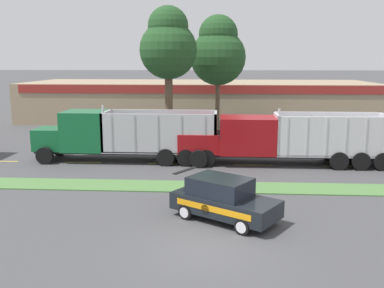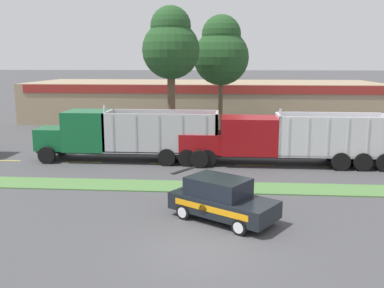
{
  "view_description": "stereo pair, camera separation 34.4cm",
  "coord_description": "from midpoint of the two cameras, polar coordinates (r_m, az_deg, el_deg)",
  "views": [
    {
      "loc": [
        0.47,
        -13.62,
        6.3
      ],
      "look_at": [
        -0.87,
        7.56,
        2.19
      ],
      "focal_mm": 40.0,
      "sensor_mm": 36.0,
      "label": 1
    },
    {
      "loc": [
        0.81,
        -13.6,
        6.3
      ],
      "look_at": [
        -0.87,
        7.56,
        2.19
      ],
      "focal_mm": 40.0,
      "sensor_mm": 36.0,
      "label": 2
    }
  ],
  "objects": [
    {
      "name": "centre_line_3",
      "position": [
        28.04,
        -13.84,
        -2.34
      ],
      "size": [
        2.4,
        0.14,
        0.01
      ],
      "primitive_type": "cube",
      "color": "yellow",
      "rests_on": "ground_plane"
    },
    {
      "name": "centre_line_6",
      "position": [
        27.64,
        20.01,
        -2.88
      ],
      "size": [
        2.4,
        0.14,
        0.01
      ],
      "primitive_type": "cube",
      "color": "yellow",
      "rests_on": "ground_plane"
    },
    {
      "name": "rally_car",
      "position": [
        17.35,
        4.53,
        -7.32
      ],
      "size": [
        4.6,
        3.91,
        1.76
      ],
      "color": "black",
      "rests_on": "ground_plane"
    },
    {
      "name": "dump_truck_lead",
      "position": [
        27.92,
        -10.62,
        1.09
      ],
      "size": [
        11.68,
        2.82,
        3.67
      ],
      "color": "black",
      "rests_on": "ground_plane"
    },
    {
      "name": "tree_behind_centre",
      "position": [
        33.39,
        -2.53,
        13.02
      ],
      "size": [
        4.4,
        4.4,
        10.44
      ],
      "color": "brown",
      "rests_on": "ground_plane"
    },
    {
      "name": "dump_truck_far_right",
      "position": [
        26.79,
        10.23,
        0.55
      ],
      "size": [
        12.75,
        2.84,
        3.56
      ],
      "color": "black",
      "rests_on": "ground_plane"
    },
    {
      "name": "store_building_backdrop",
      "position": [
        47.48,
        1.69,
        5.82
      ],
      "size": [
        37.04,
        12.1,
        4.1
      ],
      "color": "#9E896B",
      "rests_on": "ground_plane"
    },
    {
      "name": "tree_behind_left",
      "position": [
        37.32,
        4.17,
        12.16
      ],
      "size": [
        4.75,
        4.75,
        10.2
      ],
      "color": "brown",
      "rests_on": "ground_plane"
    },
    {
      "name": "centre_line_5",
      "position": [
        26.7,
        8.76,
        -2.81
      ],
      "size": [
        2.4,
        0.14,
        0.01
      ],
      "primitive_type": "cube",
      "color": "yellow",
      "rests_on": "ground_plane"
    },
    {
      "name": "centre_line_2",
      "position": [
        30.17,
        -23.63,
        -2.02
      ],
      "size": [
        2.4,
        0.14,
        0.01
      ],
      "primitive_type": "cube",
      "color": "yellow",
      "rests_on": "ground_plane"
    },
    {
      "name": "grass_verge",
      "position": [
        21.82,
        2.7,
        -5.75
      ],
      "size": [
        120.0,
        1.96,
        0.06
      ],
      "primitive_type": "cube",
      "color": "#517F42",
      "rests_on": "ground_plane"
    },
    {
      "name": "ground_plane",
      "position": [
        15.01,
        1.75,
        -13.87
      ],
      "size": [
        600.0,
        600.0,
        0.0
      ],
      "primitive_type": "plane",
      "color": "#474749"
    },
    {
      "name": "centre_line_4",
      "position": [
        26.84,
        -2.82,
        -2.62
      ],
      "size": [
        2.4,
        0.14,
        0.01
      ],
      "primitive_type": "cube",
      "color": "yellow",
      "rests_on": "ground_plane"
    }
  ]
}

